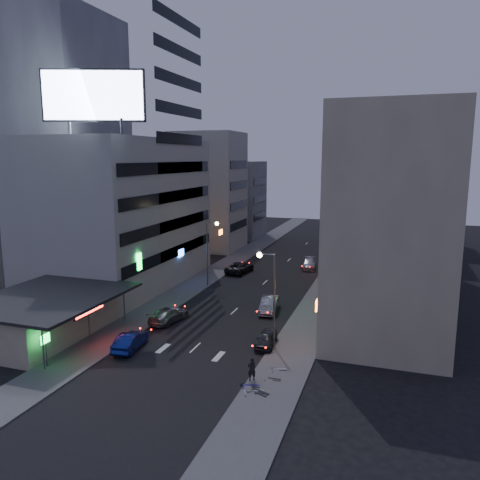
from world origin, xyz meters
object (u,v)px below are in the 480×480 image
at_px(road_car_silver, 169,315).
at_px(scooter_silver_a, 264,381).
at_px(parked_car_right_near, 266,339).
at_px(scooter_silver_b, 286,362).
at_px(parked_car_left, 240,267).
at_px(road_car_blue, 130,341).
at_px(scooter_black_b, 282,373).
at_px(person, 252,369).
at_px(parked_car_right_far, 309,264).
at_px(parked_car_right_mid, 269,305).
at_px(scooter_black_a, 270,386).
at_px(scooter_blue, 260,378).

xyz_separation_m(road_car_silver, scooter_silver_a, (12.51, -10.36, 0.03)).
relative_size(parked_car_right_near, scooter_silver_b, 2.29).
xyz_separation_m(parked_car_right_near, parked_car_left, (-10.31, 23.65, 0.11)).
relative_size(road_car_blue, scooter_black_b, 2.70).
distance_m(road_car_blue, scooter_black_b, 13.36).
distance_m(parked_car_left, person, 32.10).
xyz_separation_m(road_car_silver, scooter_silver_b, (13.21, -6.64, -0.09)).
distance_m(parked_car_right_near, scooter_silver_a, 7.81).
xyz_separation_m(road_car_blue, scooter_black_b, (13.28, -1.45, -0.11)).
bearing_deg(person, scooter_silver_b, -167.39).
height_order(parked_car_right_far, road_car_silver, road_car_silver).
bearing_deg(parked_car_right_near, scooter_silver_a, -79.84).
bearing_deg(scooter_silver_b, scooter_black_b, 163.02).
bearing_deg(parked_car_right_far, parked_car_right_mid, -98.65).
distance_m(road_car_blue, scooter_silver_b, 13.22).
relative_size(parked_car_left, scooter_black_a, 2.65).
bearing_deg(parked_car_right_near, scooter_black_b, -68.58).
bearing_deg(road_car_blue, road_car_silver, -97.46).
bearing_deg(scooter_blue, scooter_silver_b, -33.07).
bearing_deg(scooter_black_a, parked_car_right_near, 40.74).
height_order(road_car_blue, scooter_silver_b, road_car_blue).
xyz_separation_m(parked_car_left, scooter_black_b, (12.99, -29.29, -0.13)).
distance_m(parked_car_right_near, parked_car_right_far, 29.16).
bearing_deg(person, road_car_blue, -53.06).
distance_m(parked_car_right_far, scooter_black_b, 35.02).
relative_size(parked_car_right_near, parked_car_right_mid, 0.80).
xyz_separation_m(parked_car_right_near, scooter_blue, (1.46, -6.96, 0.01)).
distance_m(parked_car_left, scooter_silver_a, 33.53).
bearing_deg(scooter_silver_b, scooter_blue, 140.54).
height_order(parked_car_left, road_car_silver, parked_car_left).
bearing_deg(parked_car_right_mid, parked_car_right_near, -83.70).
bearing_deg(parked_car_right_near, scooter_silver_b, -59.87).
height_order(parked_car_right_far, scooter_black_b, parked_car_right_far).
relative_size(road_car_blue, scooter_black_a, 2.16).
bearing_deg(scooter_black_b, road_car_blue, 83.00).
distance_m(scooter_black_a, scooter_silver_a, 0.73).
relative_size(scooter_black_b, scooter_silver_b, 0.99).
relative_size(road_car_blue, scooter_silver_a, 2.17).
height_order(parked_car_right_mid, scooter_silver_b, parked_car_right_mid).
relative_size(parked_car_right_near, parked_car_right_far, 0.79).
bearing_deg(scooter_black_a, scooter_silver_a, 74.59).
bearing_deg(road_car_blue, parked_car_right_mid, -130.68).
xyz_separation_m(road_car_blue, scooter_blue, (12.06, -2.76, -0.07)).
height_order(road_car_blue, person, person).
distance_m(scooter_black_a, scooter_silver_b, 4.18).
xyz_separation_m(parked_car_right_far, scooter_blue, (3.11, -36.07, -0.03)).
distance_m(scooter_silver_a, scooter_blue, 0.77).
height_order(parked_car_right_near, road_car_blue, road_car_blue).
xyz_separation_m(person, scooter_silver_b, (1.91, 2.64, -0.37)).
xyz_separation_m(road_car_blue, person, (11.30, -2.31, 0.26)).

